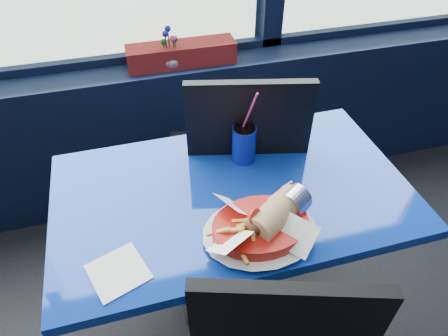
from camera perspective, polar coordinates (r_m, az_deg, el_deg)
window_sill at (r=2.22m, az=-12.86°, el=4.41°), size 5.00×0.26×0.80m
near_table at (r=1.49m, az=1.14°, el=-8.06°), size 1.20×0.70×0.75m
chair_near_back at (r=1.70m, az=0.82°, el=1.01°), size 0.57×0.57×1.05m
planter_box at (r=1.98m, az=-6.11°, el=15.89°), size 0.52×0.13×0.10m
flower_vase at (r=1.95m, az=-7.62°, el=15.55°), size 0.10×0.11×0.20m
food_basket at (r=1.21m, az=5.50°, el=-8.07°), size 0.34×0.34×0.11m
ketchup_bottle at (r=1.50m, az=3.22°, el=6.87°), size 0.06×0.06×0.23m
soda_cup at (r=1.44m, az=2.86°, el=3.57°), size 0.09×0.09×0.29m
napkin at (r=1.19m, az=-14.86°, el=-14.13°), size 0.19×0.19×0.00m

